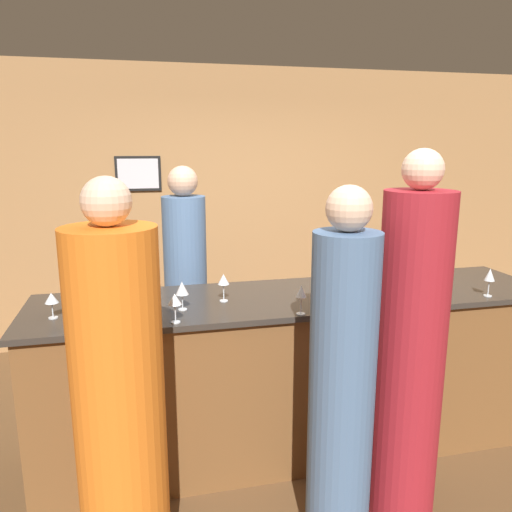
{
  "coord_description": "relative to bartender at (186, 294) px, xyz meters",
  "views": [
    {
      "loc": [
        -0.98,
        -2.95,
        2.02
      ],
      "look_at": [
        -0.26,
        0.1,
        1.33
      ],
      "focal_mm": 35.0,
      "sensor_mm": 36.0,
      "label": 1
    }
  ],
  "objects": [
    {
      "name": "wine_glass_5",
      "position": [
        -0.16,
        -1.15,
        0.32
      ],
      "size": [
        0.08,
        0.08,
        0.16
      ],
      "color": "silver",
      "rests_on": "bar_counter"
    },
    {
      "name": "back_wall",
      "position": [
        0.65,
        1.37,
        0.52
      ],
      "size": [
        8.0,
        0.08,
        2.8
      ],
      "color": "#A37547",
      "rests_on": "ground_plane"
    },
    {
      "name": "wine_bottle_0",
      "position": [
        1.27,
        -0.72,
        0.31
      ],
      "size": [
        0.07,
        0.07,
        0.3
      ],
      "color": "#19381E",
      "rests_on": "bar_counter"
    },
    {
      "name": "wine_glass_2",
      "position": [
        -0.11,
        -0.94,
        0.32
      ],
      "size": [
        0.08,
        0.08,
        0.17
      ],
      "color": "silver",
      "rests_on": "bar_counter"
    },
    {
      "name": "wine_glass_3",
      "position": [
        1.83,
        -1.12,
        0.33
      ],
      "size": [
        0.06,
        0.06,
        0.18
      ],
      "color": "silver",
      "rests_on": "bar_counter"
    },
    {
      "name": "wine_glass_1",
      "position": [
        0.55,
        -1.18,
        0.32
      ],
      "size": [
        0.06,
        0.06,
        0.17
      ],
      "color": "silver",
      "rests_on": "bar_counter"
    },
    {
      "name": "wine_glass_0",
      "position": [
        1.05,
        -0.99,
        0.32
      ],
      "size": [
        0.08,
        0.08,
        0.16
      ],
      "color": "silver",
      "rests_on": "bar_counter"
    },
    {
      "name": "wine_glass_6",
      "position": [
        0.16,
        -0.83,
        0.33
      ],
      "size": [
        0.07,
        0.07,
        0.18
      ],
      "color": "silver",
      "rests_on": "bar_counter"
    },
    {
      "name": "wine_bottle_1",
      "position": [
        -0.71,
        -0.76,
        0.3
      ],
      "size": [
        0.07,
        0.07,
        0.28
      ],
      "color": "black",
      "rests_on": "bar_counter"
    },
    {
      "name": "bartender",
      "position": [
        0.0,
        0.0,
        0.0
      ],
      "size": [
        0.33,
        0.33,
        1.88
      ],
      "rotation": [
        0.0,
        0.0,
        3.14
      ],
      "color": "#4C6B93",
      "rests_on": "ground_plane"
    },
    {
      "name": "wine_glass_7",
      "position": [
        0.86,
        -0.85,
        0.31
      ],
      "size": [
        0.07,
        0.07,
        0.15
      ],
      "color": "silver",
      "rests_on": "bar_counter"
    },
    {
      "name": "wine_glass_4",
      "position": [
        -0.83,
        -0.92,
        0.31
      ],
      "size": [
        0.07,
        0.07,
        0.15
      ],
      "color": "silver",
      "rests_on": "bar_counter"
    },
    {
      "name": "guest_2",
      "position": [
        -0.46,
        -1.69,
        -0.0
      ],
      "size": [
        0.4,
        0.4,
        1.91
      ],
      "color": "orange",
      "rests_on": "ground_plane"
    },
    {
      "name": "bar_counter",
      "position": [
        0.65,
        -0.81,
        -0.34
      ],
      "size": [
        3.38,
        0.81,
        1.08
      ],
      "color": "brown",
      "rests_on": "ground_plane"
    },
    {
      "name": "guest_1",
      "position": [
        1.02,
        -1.58,
        0.06
      ],
      "size": [
        0.36,
        0.36,
        2.01
      ],
      "color": "maroon",
      "rests_on": "ground_plane"
    },
    {
      "name": "ground_plane",
      "position": [
        0.65,
        -0.81,
        -0.88
      ],
      "size": [
        14.0,
        14.0,
        0.0
      ],
      "primitive_type": "plane",
      "color": "brown"
    },
    {
      "name": "guest_0",
      "position": [
        0.59,
        -1.68,
        -0.01
      ],
      "size": [
        0.33,
        0.33,
        1.85
      ],
      "color": "#4C6B93",
      "rests_on": "ground_plane"
    }
  ]
}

